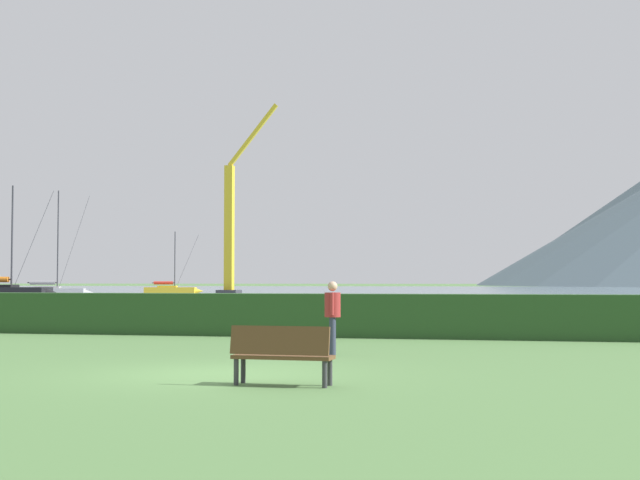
% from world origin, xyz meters
% --- Properties ---
extents(ground_plane, '(1000.00, 1000.00, 0.00)m').
position_xyz_m(ground_plane, '(0.00, 0.00, 0.00)').
color(ground_plane, '#517A42').
extents(harbor_water, '(320.00, 246.00, 0.00)m').
position_xyz_m(harbor_water, '(0.00, 137.00, 0.00)').
color(harbor_water, gray).
rests_on(harbor_water, ground_plane).
extents(hedge_line, '(80.00, 1.20, 1.28)m').
position_xyz_m(hedge_line, '(0.00, 11.00, 0.64)').
color(hedge_line, '#284C23').
rests_on(hedge_line, ground_plane).
extents(sailboat_slip_1, '(8.62, 3.51, 9.46)m').
position_xyz_m(sailboat_slip_1, '(-35.76, 50.46, 0.70)').
color(sailboat_slip_1, black).
rests_on(sailboat_slip_1, harbor_water).
extents(sailboat_slip_2, '(6.94, 3.29, 7.43)m').
position_xyz_m(sailboat_slip_2, '(-34.67, 83.32, 0.56)').
color(sailboat_slip_2, gold).
rests_on(sailboat_slip_2, harbor_water).
extents(sailboat_slip_6, '(7.17, 4.14, 10.32)m').
position_xyz_m(sailboat_slip_6, '(-38.35, 62.67, 0.61)').
color(sailboat_slip_6, '#9E9EA3').
rests_on(sailboat_slip_6, harbor_water).
extents(park_bench_near_path, '(1.63, 0.53, 0.95)m').
position_xyz_m(park_bench_near_path, '(1.57, -1.51, 0.53)').
color(park_bench_near_path, brown).
rests_on(park_bench_near_path, ground_plane).
extents(person_standing_walker, '(0.36, 0.56, 1.65)m').
position_xyz_m(person_standing_walker, '(1.15, 4.44, 0.97)').
color(person_standing_walker, '#2D3347').
rests_on(person_standing_walker, ground_plane).
extents(dock_crane, '(5.81, 2.00, 18.61)m').
position_xyz_m(dock_crane, '(-21.86, 66.73, 5.77)').
color(dock_crane, '#333338').
rests_on(dock_crane, ground_plane).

